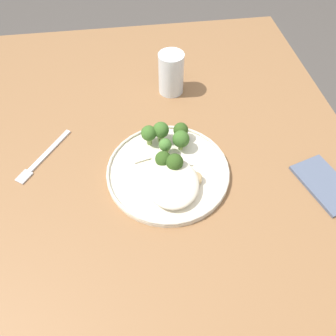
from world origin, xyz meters
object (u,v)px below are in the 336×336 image
broccoli_floret_near_rim (181,130)px  broccoli_floret_tall_stalk (162,159)px  broccoli_floret_right_tilted (181,139)px  folded_napkin (325,184)px  seared_scallop_left_edge (178,179)px  seared_scallop_tilted_round (184,185)px  dinner_fork (43,157)px  dinner_plate (168,171)px  broccoli_floret_beside_noodles (149,134)px  seared_scallop_large_seared (155,191)px  seared_scallop_half_hidden (196,178)px  seared_scallop_front_small (176,168)px  broccoli_floret_left_leaning (165,146)px  broccoli_floret_split_head (161,131)px  water_glass (171,76)px  broccoli_floret_rear_charred (175,162)px

broccoli_floret_near_rim → broccoli_floret_tall_stalk: bearing=-33.8°
broccoli_floret_right_tilted → folded_napkin: (0.15, 0.32, -0.04)m
seared_scallop_left_edge → folded_napkin: bearing=81.3°
seared_scallop_tilted_round → broccoli_floret_right_tilted: bearing=174.8°
broccoli_floret_right_tilted → dinner_fork: 0.34m
dinner_plate → broccoli_floret_beside_noodles: bearing=-159.3°
dinner_plate → seared_scallop_large_seared: bearing=-30.8°
seared_scallop_left_edge → broccoli_floret_tall_stalk: broccoli_floret_tall_stalk is taller
dinner_plate → seared_scallop_half_hidden: bearing=56.2°
seared_scallop_left_edge → seared_scallop_front_small: 0.03m
seared_scallop_left_edge → seared_scallop_tilted_round: 0.02m
seared_scallop_large_seared → seared_scallop_front_small: (-0.06, 0.06, -0.00)m
seared_scallop_front_small → broccoli_floret_right_tilted: bearing=162.7°
broccoli_floret_left_leaning → broccoli_floret_split_head: 0.05m
dinner_plate → water_glass: 0.31m
seared_scallop_half_hidden → seared_scallop_large_seared: bearing=-77.0°
broccoli_floret_tall_stalk → seared_scallop_large_seared: bearing=-19.0°
seared_scallop_large_seared → seared_scallop_tilted_round: bearing=97.0°
broccoli_floret_near_rim → dinner_fork: 0.35m
broccoli_floret_rear_charred → water_glass: (-0.31, 0.04, 0.00)m
seared_scallop_half_hidden → broccoli_floret_left_leaning: broccoli_floret_left_leaning is taller
broccoli_floret_beside_noodles → seared_scallop_half_hidden: bearing=35.5°
seared_scallop_half_hidden → broccoli_floret_tall_stalk: size_ratio=0.52×
seared_scallop_front_small → broccoli_floret_right_tilted: (-0.07, 0.02, 0.02)m
seared_scallop_front_small → broccoli_floret_near_rim: (-0.10, 0.03, 0.02)m
water_glass → dinner_fork: water_glass is taller
seared_scallop_tilted_round → broccoli_floret_left_leaning: 0.11m
seared_scallop_half_hidden → broccoli_floret_tall_stalk: (-0.05, -0.07, 0.02)m
folded_napkin → seared_scallop_large_seared: bearing=-93.4°
broccoli_floret_near_rim → broccoli_floret_right_tilted: bearing=-8.8°
broccoli_floret_split_head → broccoli_floret_rear_charred: 0.11m
seared_scallop_left_edge → broccoli_floret_right_tilted: broccoli_floret_right_tilted is taller
folded_napkin → seared_scallop_left_edge: bearing=-98.7°
seared_scallop_half_hidden → dinner_fork: bearing=-109.8°
broccoli_floret_split_head → dinner_fork: size_ratio=0.36×
broccoli_floret_near_rim → folded_napkin: 0.36m
seared_scallop_left_edge → broccoli_floret_left_leaning: broccoli_floret_left_leaning is taller
seared_scallop_left_edge → folded_napkin: seared_scallop_left_edge is taller
dinner_plate → broccoli_floret_beside_noodles: 0.10m
broccoli_floret_split_head → broccoli_floret_beside_noodles: bearing=-79.4°
seared_scallop_tilted_round → broccoli_floret_right_tilted: size_ratio=0.61×
seared_scallop_large_seared → seared_scallop_half_hidden: size_ratio=0.83×
dinner_plate → dinner_fork: size_ratio=1.79×
seared_scallop_tilted_round → broccoli_floret_left_leaning: size_ratio=0.68×
seared_scallop_tilted_round → broccoli_floret_tall_stalk: broccoli_floret_tall_stalk is taller
seared_scallop_left_edge → water_glass: water_glass is taller
broccoli_floret_left_leaning → broccoli_floret_rear_charred: 0.06m
seared_scallop_tilted_round → dinner_fork: size_ratio=0.21×
dinner_plate → broccoli_floret_split_head: (-0.10, -0.00, 0.04)m
broccoli_floret_split_head → seared_scallop_left_edge: bearing=9.8°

